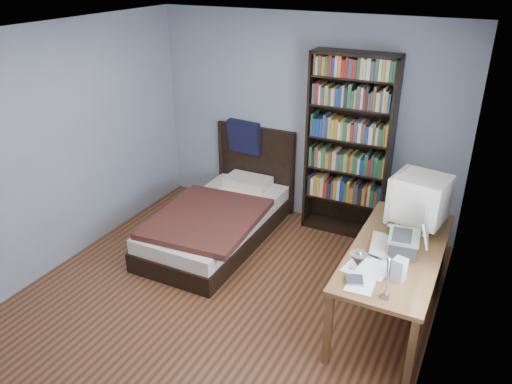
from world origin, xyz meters
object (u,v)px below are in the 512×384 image
speaker (399,270)px  bed (221,217)px  laptop (406,242)px  desk (404,252)px  crt_monitor (419,199)px  desk_lamp (364,264)px  soda_can (390,231)px  keyboard (380,246)px  bookshelf (349,147)px

speaker → bed: bed is taller
laptop → speaker: (0.04, -0.42, -0.02)m
desk → crt_monitor: 0.61m
crt_monitor → desk_lamp: bearing=-93.7°
crt_monitor → desk: bearing=157.6°
laptop → soda_can: laptop is taller
bed → desk_lamp: bearing=-38.4°
crt_monitor → bed: size_ratio=0.25×
keyboard → bed: (-2.00, 0.61, -0.49)m
laptop → keyboard: bearing=179.4°
desk → speaker: speaker is taller
bed → crt_monitor: bearing=-2.9°
desk_lamp → soda_can: desk_lamp is taller
laptop → bed: bearing=164.5°
laptop → bookshelf: 1.73m
desk → laptop: 0.68m
laptop → bookshelf: (-0.96, 1.42, 0.23)m
soda_can → desk_lamp: bearing=-87.0°
laptop → desk_lamp: desk_lamp is taller
bookshelf → bed: 1.69m
desk → desk_lamp: desk_lamp is taller
laptop → keyboard: size_ratio=0.94×
laptop → soda_can: bearing=128.5°
crt_monitor → keyboard: bearing=-111.9°
laptop → keyboard: 0.23m
soda_can → speaker: bearing=-71.9°
crt_monitor → keyboard: size_ratio=1.23×
desk → keyboard: 0.63m
soda_can → bookshelf: (-0.78, 1.20, 0.28)m
keyboard → speaker: size_ratio=2.23×
speaker → bookshelf: bookshelf is taller
crt_monitor → soda_can: bearing=-120.8°
crt_monitor → desk_lamp: desk_lamp is taller
desk_lamp → bookshelf: bearing=109.0°
desk_lamp → bed: (-2.10, 1.66, -0.96)m
bookshelf → desk_lamp: bearing=-71.0°
laptop → bed: (-2.20, 0.61, -0.59)m
desk_lamp → bookshelf: bookshelf is taller
desk → desk_lamp: 1.77m
laptop → bookshelf: bookshelf is taller
desk_lamp → laptop: bearing=84.1°
desk_lamp → bed: 2.84m
keyboard → crt_monitor: bearing=59.4°
laptop → bed: size_ratio=0.19×
crt_monitor → desk_lamp: size_ratio=0.89×
desk_lamp → keyboard: (-0.10, 1.05, -0.47)m
desk → crt_monitor: (0.06, -0.03, 0.61)m
speaker → bookshelf: size_ratio=0.09×
desk → speaker: (0.10, -0.95, 0.41)m
crt_monitor → laptop: 0.54m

